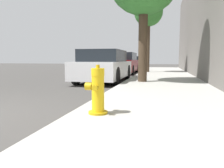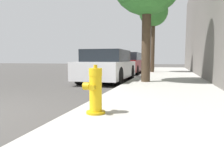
{
  "view_description": "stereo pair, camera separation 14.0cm",
  "coord_description": "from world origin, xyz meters",
  "px_view_note": "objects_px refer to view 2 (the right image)",
  "views": [
    {
      "loc": [
        3.2,
        -2.93,
        0.98
      ],
      "look_at": [
        2.18,
        1.47,
        0.46
      ],
      "focal_mm": 35.0,
      "sensor_mm": 36.0,
      "label": 1
    },
    {
      "loc": [
        3.33,
        -2.9,
        0.98
      ],
      "look_at": [
        2.18,
        1.47,
        0.46
      ],
      "focal_mm": 35.0,
      "sensor_mm": 36.0,
      "label": 2
    }
  ],
  "objects_px": {
    "fire_hydrant": "(95,91)",
    "street_tree_far": "(153,13)",
    "parked_car_mid": "(128,63)",
    "parked_car_far": "(139,63)",
    "parked_car_near": "(108,66)"
  },
  "relations": [
    {
      "from": "parked_car_mid",
      "to": "parked_car_far",
      "type": "bearing_deg",
      "value": 89.56
    },
    {
      "from": "fire_hydrant",
      "to": "street_tree_far",
      "type": "relative_size",
      "value": 0.16
    },
    {
      "from": "parked_car_near",
      "to": "street_tree_far",
      "type": "height_order",
      "value": "street_tree_far"
    },
    {
      "from": "fire_hydrant",
      "to": "parked_car_near",
      "type": "xyz_separation_m",
      "value": [
        -1.49,
        5.95,
        0.19
      ]
    },
    {
      "from": "parked_car_near",
      "to": "parked_car_far",
      "type": "height_order",
      "value": "parked_car_near"
    },
    {
      "from": "parked_car_mid",
      "to": "parked_car_far",
      "type": "height_order",
      "value": "parked_car_mid"
    },
    {
      "from": "parked_car_near",
      "to": "street_tree_far",
      "type": "xyz_separation_m",
      "value": [
        1.49,
        5.34,
        3.22
      ]
    },
    {
      "from": "parked_car_near",
      "to": "parked_car_far",
      "type": "relative_size",
      "value": 1.11
    },
    {
      "from": "street_tree_far",
      "to": "parked_car_mid",
      "type": "bearing_deg",
      "value": 174.0
    },
    {
      "from": "parked_car_near",
      "to": "parked_car_far",
      "type": "distance_m",
      "value": 10.96
    },
    {
      "from": "parked_car_far",
      "to": "parked_car_mid",
      "type": "bearing_deg",
      "value": -90.44
    },
    {
      "from": "parked_car_mid",
      "to": "fire_hydrant",
      "type": "bearing_deg",
      "value": -81.71
    },
    {
      "from": "parked_car_near",
      "to": "parked_car_mid",
      "type": "height_order",
      "value": "parked_car_mid"
    },
    {
      "from": "parked_car_near",
      "to": "fire_hydrant",
      "type": "bearing_deg",
      "value": -75.92
    },
    {
      "from": "fire_hydrant",
      "to": "street_tree_far",
      "type": "xyz_separation_m",
      "value": [
        -0.0,
        11.29,
        3.41
      ]
    }
  ]
}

